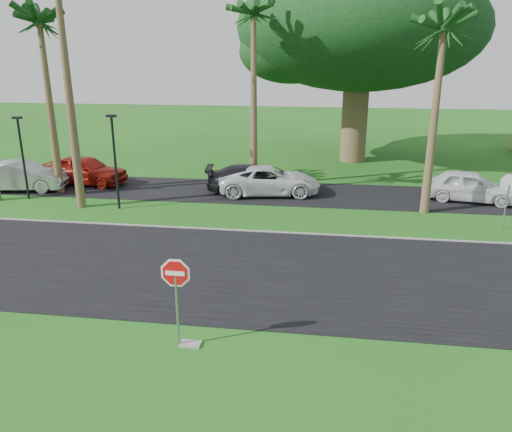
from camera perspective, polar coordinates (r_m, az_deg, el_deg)
The scene contains 18 objects.
ground at distance 16.47m, azimuth -7.46°, elevation -8.71°, with size 120.00×120.00×0.00m, color #1D5415.
road at distance 18.22m, azimuth -5.79°, elevation -5.89°, with size 120.00×8.00×0.02m, color black.
parking_strip at distance 27.94m, azimuth -0.70°, elevation 2.78°, with size 120.00×5.00×0.02m, color black.
curb at distance 21.88m, azimuth -3.29°, elevation -1.59°, with size 120.00×0.12×0.06m, color gray.
stop_sign_near at distance 12.99m, azimuth -9.14°, elevation -7.75°, with size 1.05×0.07×2.62m.
stop_sign_far at distance 24.14m, azimuth 26.88°, elevation 2.66°, with size 1.05×0.07×2.62m.
palm_left_mid at distance 29.12m, azimuth -23.46°, elevation 19.25°, with size 5.00×5.00×10.00m.
palm_center at distance 28.49m, azimuth -0.27°, elevation 21.67°, with size 5.00×5.00×10.50m.
palm_right_near at distance 24.62m, azimuth 20.65°, elevation 18.89°, with size 5.00×5.00×9.50m.
canopy_tree at distance 36.21m, azimuth 11.80°, elevation 20.21°, with size 16.50×16.50×13.12m.
streetlight_left at distance 28.76m, azimuth -25.16°, elevation 6.60°, with size 0.45×0.25×4.34m.
streetlight_right at distance 25.25m, azimuth -15.84°, elevation 6.60°, with size 0.45×0.25×4.64m.
car_silver at distance 30.99m, azimuth -25.30°, elevation 4.11°, with size 1.73×4.96×1.63m, color #A1A2A8.
car_red at distance 31.11m, azimuth -18.95°, elevation 4.97°, with size 2.00×4.96×1.69m, color maroon.
car_dark at distance 27.72m, azimuth -0.41°, elevation 4.22°, with size 2.08×5.11×1.48m, color black.
car_minivan at distance 27.31m, azimuth 1.55°, elevation 4.06°, with size 2.55×5.53×1.54m, color silver.
car_pickup at distance 28.28m, azimuth 23.23°, elevation 3.13°, with size 1.88×4.68×1.60m, color white.
utility_slab at distance 13.80m, azimuth -7.50°, elevation -14.29°, with size 0.55×0.35×0.06m, color gray.
Camera 1 is at (4.16, -14.13, 7.38)m, focal length 35.00 mm.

